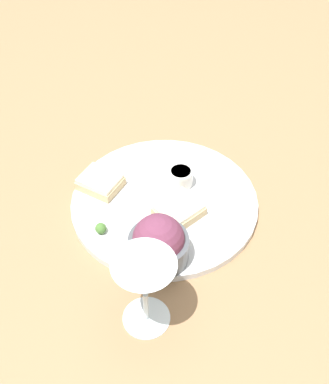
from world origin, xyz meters
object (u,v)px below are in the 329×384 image
object	(u,v)px
salad_bowl	(159,243)
wine_glass	(145,282)
cheese_toast_near	(179,210)
sauce_ramekin	(181,177)
cheese_toast_far	(100,182)

from	to	relation	value
salad_bowl	wine_glass	xyz separation A→B (m)	(0.03, 0.11, 0.05)
cheese_toast_near	wine_glass	bearing A→B (deg)	69.02
cheese_toast_near	sauce_ramekin	bearing A→B (deg)	-99.60
cheese_toast_near	wine_glass	distance (m)	0.22
cheese_toast_far	wine_glass	bearing A→B (deg)	103.05
salad_bowl	sauce_ramekin	world-z (taller)	salad_bowl
cheese_toast_far	sauce_ramekin	bearing A→B (deg)	176.66
sauce_ramekin	cheese_toast_far	distance (m)	0.16
salad_bowl	cheese_toast_near	distance (m)	0.10
sauce_ramekin	cheese_toast_near	distance (m)	0.08
wine_glass	sauce_ramekin	bearing A→B (deg)	-107.83
salad_bowl	cheese_toast_far	distance (m)	0.21
sauce_ramekin	wine_glass	xyz separation A→B (m)	(0.09, 0.28, 0.07)
salad_bowl	wine_glass	bearing A→B (deg)	74.44
salad_bowl	wine_glass	size ratio (longest dim) A/B	0.71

